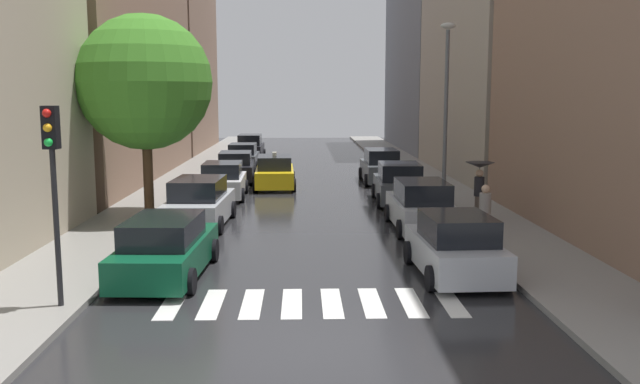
{
  "coord_description": "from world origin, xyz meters",
  "views": [
    {
      "loc": [
        -0.23,
        -11.76,
        4.7
      ],
      "look_at": [
        0.54,
        15.33,
        0.7
      ],
      "focal_mm": 37.6,
      "sensor_mm": 36.0,
      "label": 1
    }
  ],
  "objects_px": {
    "parked_car_left_sixth": "(250,148)",
    "traffic_light_left_corner": "(52,162)",
    "taxi_midroad": "(275,173)",
    "pedestrian_near_tree": "(479,178)",
    "parked_car_right_nearest": "(455,247)",
    "street_tree_left": "(145,83)",
    "parked_car_left_fifth": "(243,157)",
    "parked_car_right_third": "(399,184)",
    "parked_car_left_nearest": "(166,249)",
    "parked_car_right_second": "(421,207)",
    "parked_car_right_fourth": "(381,167)",
    "parked_car_left_second": "(200,204)",
    "pedestrian_foreground": "(485,211)",
    "lamp_post_right": "(446,103)",
    "parked_car_left_third": "(223,181)",
    "parked_car_left_fourth": "(236,167)"
  },
  "relations": [
    {
      "from": "parked_car_left_third",
      "to": "parked_car_right_second",
      "type": "relative_size",
      "value": 0.91
    },
    {
      "from": "parked_car_left_sixth",
      "to": "lamp_post_right",
      "type": "xyz_separation_m",
      "value": [
        9.43,
        -21.32,
        3.5
      ]
    },
    {
      "from": "traffic_light_left_corner",
      "to": "lamp_post_right",
      "type": "xyz_separation_m",
      "value": [
        11.0,
        12.59,
        1.05
      ]
    },
    {
      "from": "parked_car_left_third",
      "to": "pedestrian_foreground",
      "type": "xyz_separation_m",
      "value": [
        9.26,
        -9.79,
        0.31
      ]
    },
    {
      "from": "taxi_midroad",
      "to": "lamp_post_right",
      "type": "distance_m",
      "value": 10.42
    },
    {
      "from": "parked_car_right_nearest",
      "to": "street_tree_left",
      "type": "height_order",
      "value": "street_tree_left"
    },
    {
      "from": "parked_car_left_fifth",
      "to": "parked_car_right_third",
      "type": "bearing_deg",
      "value": -148.84
    },
    {
      "from": "street_tree_left",
      "to": "parked_car_left_fourth",
      "type": "bearing_deg",
      "value": 79.43
    },
    {
      "from": "parked_car_left_sixth",
      "to": "parked_car_right_nearest",
      "type": "relative_size",
      "value": 1.09
    },
    {
      "from": "parked_car_left_fifth",
      "to": "traffic_light_left_corner",
      "type": "bearing_deg",
      "value": 177.19
    },
    {
      "from": "street_tree_left",
      "to": "parked_car_left_nearest",
      "type": "bearing_deg",
      "value": -74.53
    },
    {
      "from": "parked_car_left_fifth",
      "to": "traffic_light_left_corner",
      "type": "relative_size",
      "value": 0.95
    },
    {
      "from": "parked_car_left_fourth",
      "to": "parked_car_right_nearest",
      "type": "xyz_separation_m",
      "value": [
        7.51,
        -19.39,
        0.02
      ]
    },
    {
      "from": "pedestrian_foreground",
      "to": "pedestrian_near_tree",
      "type": "bearing_deg",
      "value": -159.18
    },
    {
      "from": "parked_car_left_fourth",
      "to": "parked_car_right_third",
      "type": "relative_size",
      "value": 1.0
    },
    {
      "from": "parked_car_left_third",
      "to": "parked_car_left_fifth",
      "type": "relative_size",
      "value": 1.01
    },
    {
      "from": "pedestrian_near_tree",
      "to": "parked_car_right_second",
      "type": "bearing_deg",
      "value": 152.65
    },
    {
      "from": "traffic_light_left_corner",
      "to": "parked_car_right_fourth",
      "type": "bearing_deg",
      "value": 65.84
    },
    {
      "from": "parked_car_right_nearest",
      "to": "pedestrian_foreground",
      "type": "height_order",
      "value": "pedestrian_foreground"
    },
    {
      "from": "parked_car_left_nearest",
      "to": "lamp_post_right",
      "type": "bearing_deg",
      "value": -40.73
    },
    {
      "from": "parked_car_left_nearest",
      "to": "parked_car_right_second",
      "type": "bearing_deg",
      "value": -49.98
    },
    {
      "from": "parked_car_right_nearest",
      "to": "pedestrian_foreground",
      "type": "relative_size",
      "value": 2.33
    },
    {
      "from": "parked_car_left_second",
      "to": "street_tree_left",
      "type": "distance_m",
      "value": 4.86
    },
    {
      "from": "taxi_midroad",
      "to": "pedestrian_near_tree",
      "type": "bearing_deg",
      "value": -142.97
    },
    {
      "from": "parked_car_right_second",
      "to": "taxi_midroad",
      "type": "height_order",
      "value": "taxi_midroad"
    },
    {
      "from": "parked_car_right_second",
      "to": "pedestrian_foreground",
      "type": "xyz_separation_m",
      "value": [
        1.56,
        -2.4,
        0.27
      ]
    },
    {
      "from": "parked_car_left_sixth",
      "to": "street_tree_left",
      "type": "relative_size",
      "value": 0.6
    },
    {
      "from": "pedestrian_near_tree",
      "to": "traffic_light_left_corner",
      "type": "height_order",
      "value": "traffic_light_left_corner"
    },
    {
      "from": "parked_car_left_sixth",
      "to": "taxi_midroad",
      "type": "distance_m",
      "value": 14.77
    },
    {
      "from": "parked_car_left_nearest",
      "to": "parked_car_left_fifth",
      "type": "height_order",
      "value": "parked_car_left_fifth"
    },
    {
      "from": "parked_car_right_nearest",
      "to": "parked_car_right_third",
      "type": "bearing_deg",
      "value": -3.55
    },
    {
      "from": "parked_car_left_second",
      "to": "pedestrian_foreground",
      "type": "bearing_deg",
      "value": -107.15
    },
    {
      "from": "parked_car_left_second",
      "to": "taxi_midroad",
      "type": "bearing_deg",
      "value": -10.8
    },
    {
      "from": "taxi_midroad",
      "to": "parked_car_right_third",
      "type": "bearing_deg",
      "value": -133.27
    },
    {
      "from": "parked_car_left_second",
      "to": "parked_car_right_third",
      "type": "relative_size",
      "value": 1.07
    },
    {
      "from": "parked_car_left_sixth",
      "to": "traffic_light_left_corner",
      "type": "height_order",
      "value": "traffic_light_left_corner"
    },
    {
      "from": "parked_car_left_nearest",
      "to": "taxi_midroad",
      "type": "distance_m",
      "value": 16.68
    },
    {
      "from": "pedestrian_near_tree",
      "to": "street_tree_left",
      "type": "bearing_deg",
      "value": 123.51
    },
    {
      "from": "taxi_midroad",
      "to": "pedestrian_near_tree",
      "type": "distance_m",
      "value": 12.43
    },
    {
      "from": "taxi_midroad",
      "to": "traffic_light_left_corner",
      "type": "height_order",
      "value": "traffic_light_left_corner"
    },
    {
      "from": "parked_car_right_fourth",
      "to": "street_tree_left",
      "type": "distance_m",
      "value": 14.99
    },
    {
      "from": "parked_car_right_third",
      "to": "street_tree_left",
      "type": "bearing_deg",
      "value": 112.81
    },
    {
      "from": "parked_car_left_second",
      "to": "pedestrian_foreground",
      "type": "distance_m",
      "value": 9.92
    },
    {
      "from": "parked_car_left_second",
      "to": "parked_car_right_third",
      "type": "distance_m",
      "value": 9.24
    },
    {
      "from": "pedestrian_near_tree",
      "to": "street_tree_left",
      "type": "xyz_separation_m",
      "value": [
        -12.1,
        0.99,
        3.4
      ]
    },
    {
      "from": "parked_car_left_second",
      "to": "traffic_light_left_corner",
      "type": "distance_m",
      "value": 9.99
    },
    {
      "from": "parked_car_right_fourth",
      "to": "street_tree_left",
      "type": "relative_size",
      "value": 0.63
    },
    {
      "from": "parked_car_left_third",
      "to": "parked_car_right_fourth",
      "type": "xyz_separation_m",
      "value": [
        7.77,
        5.05,
        0.07
      ]
    },
    {
      "from": "parked_car_right_nearest",
      "to": "traffic_light_left_corner",
      "type": "height_order",
      "value": "traffic_light_left_corner"
    },
    {
      "from": "parked_car_left_fifth",
      "to": "street_tree_left",
      "type": "distance_m",
      "value": 17.66
    }
  ]
}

